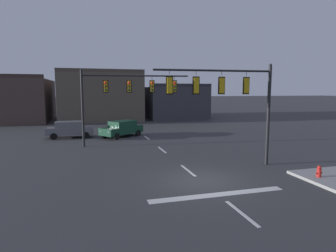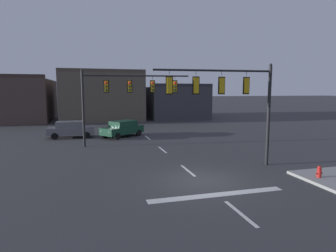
{
  "view_description": "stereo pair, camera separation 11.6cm",
  "coord_description": "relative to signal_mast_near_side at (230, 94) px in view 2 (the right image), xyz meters",
  "views": [
    {
      "loc": [
        -5.47,
        -13.16,
        4.62
      ],
      "look_at": [
        -0.75,
        3.64,
        2.44
      ],
      "focal_mm": 30.45,
      "sensor_mm": 36.0,
      "label": 1
    },
    {
      "loc": [
        -5.36,
        -13.19,
        4.62
      ],
      "look_at": [
        -0.75,
        3.64,
        2.44
      ],
      "focal_mm": 30.45,
      "sensor_mm": 36.0,
      "label": 2
    }
  ],
  "objects": [
    {
      "name": "lane_centreline",
      "position": [
        -2.62,
        -0.15,
        -4.43
      ],
      "size": [
        0.16,
        26.4,
        0.01
      ],
      "color": "silver",
      "rests_on": "ground"
    },
    {
      "name": "stop_bar_paint",
      "position": [
        -2.62,
        -4.15,
        -4.43
      ],
      "size": [
        6.4,
        0.5,
        0.01
      ],
      "primitive_type": "cube",
      "color": "silver",
      "rests_on": "ground"
    },
    {
      "name": "car_lot_nearside",
      "position": [
        -4.92,
        13.0,
        -3.58
      ],
      "size": [
        4.59,
        4.09,
        1.61
      ],
      "color": "#143D28",
      "rests_on": "ground"
    },
    {
      "name": "fire_hydrant",
      "position": [
        3.35,
        -3.6,
        -4.1
      ],
      "size": [
        0.4,
        0.3,
        0.75
      ],
      "color": "red",
      "rests_on": "ground"
    },
    {
      "name": "signal_mast_far_side",
      "position": [
        -5.42,
        8.42,
        0.09
      ],
      "size": [
        8.73,
        1.35,
        6.36
      ],
      "color": "black",
      "rests_on": "ground"
    },
    {
      "name": "building_row",
      "position": [
        -7.74,
        31.95,
        -1.29
      ],
      "size": [
        34.65,
        13.76,
        7.62
      ],
      "color": "#473833",
      "rests_on": "ground"
    },
    {
      "name": "signal_mast_near_side",
      "position": [
        0.0,
        0.0,
        0.0
      ],
      "size": [
        7.24,
        0.75,
        6.23
      ],
      "color": "black",
      "rests_on": "ground"
    },
    {
      "name": "ground_plane",
      "position": [
        -2.62,
        -2.15,
        -4.43
      ],
      "size": [
        400.0,
        400.0,
        0.0
      ],
      "primitive_type": "plane",
      "color": "#353538"
    },
    {
      "name": "car_lot_middle",
      "position": [
        -9.89,
        13.89,
        -3.58
      ],
      "size": [
        4.46,
        1.92,
        1.61
      ],
      "color": "slate",
      "rests_on": "ground"
    }
  ]
}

